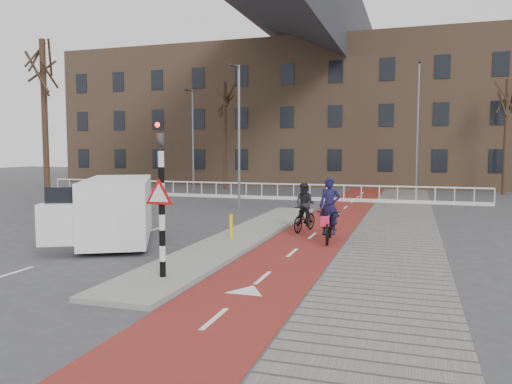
% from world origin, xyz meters
% --- Properties ---
extents(ground, '(120.00, 120.00, 0.00)m').
position_xyz_m(ground, '(0.00, 0.00, 0.00)').
color(ground, '#38383A').
rests_on(ground, ground).
extents(bike_lane, '(2.50, 60.00, 0.01)m').
position_xyz_m(bike_lane, '(1.50, 10.00, 0.01)').
color(bike_lane, maroon).
rests_on(bike_lane, ground).
extents(sidewalk, '(3.00, 60.00, 0.01)m').
position_xyz_m(sidewalk, '(4.30, 10.00, 0.01)').
color(sidewalk, slate).
rests_on(sidewalk, ground).
extents(curb_island, '(1.80, 16.00, 0.12)m').
position_xyz_m(curb_island, '(-0.70, 4.00, 0.06)').
color(curb_island, gray).
rests_on(curb_island, ground).
extents(traffic_signal, '(0.80, 0.80, 3.68)m').
position_xyz_m(traffic_signal, '(-0.60, -2.02, 1.99)').
color(traffic_signal, black).
rests_on(traffic_signal, curb_island).
extents(bollard, '(0.12, 0.12, 0.79)m').
position_xyz_m(bollard, '(-0.84, 3.14, 0.52)').
color(bollard, yellow).
rests_on(bollard, curb_island).
extents(cyclist_near, '(0.91, 2.10, 2.10)m').
position_xyz_m(cyclist_near, '(2.25, 4.07, 0.72)').
color(cyclist_near, black).
rests_on(cyclist_near, bike_lane).
extents(cyclist_far, '(0.89, 1.72, 1.80)m').
position_xyz_m(cyclist_far, '(1.06, 5.80, 0.76)').
color(cyclist_far, black).
rests_on(cyclist_far, bike_lane).
extents(van, '(3.96, 5.20, 2.09)m').
position_xyz_m(van, '(-4.32, 1.96, 1.10)').
color(van, white).
rests_on(van, ground).
extents(railing, '(28.00, 0.10, 0.99)m').
position_xyz_m(railing, '(-5.00, 17.00, 0.31)').
color(railing, silver).
rests_on(railing, ground).
extents(townhouse_row, '(46.00, 10.00, 15.90)m').
position_xyz_m(townhouse_row, '(-3.00, 32.00, 7.81)').
color(townhouse_row, '#7F6047').
rests_on(townhouse_row, ground).
extents(tree_left, '(0.27, 0.27, 7.85)m').
position_xyz_m(tree_left, '(-10.81, 6.32, 3.92)').
color(tree_left, black).
rests_on(tree_left, ground).
extents(tree_mid, '(0.27, 0.27, 8.02)m').
position_xyz_m(tree_mid, '(-8.75, 23.11, 4.01)').
color(tree_mid, black).
rests_on(tree_mid, ground).
extents(tree_right, '(0.23, 0.23, 7.66)m').
position_xyz_m(tree_right, '(10.63, 24.82, 3.83)').
color(tree_right, black).
rests_on(tree_right, ground).
extents(streetlight_near, '(0.12, 0.12, 7.21)m').
position_xyz_m(streetlight_near, '(-3.58, 11.70, 3.61)').
color(streetlight_near, slate).
rests_on(streetlight_near, ground).
extents(streetlight_left, '(0.12, 0.12, 7.18)m').
position_xyz_m(streetlight_left, '(-10.01, 20.15, 3.59)').
color(streetlight_left, slate).
rests_on(streetlight_left, ground).
extents(streetlight_right, '(0.12, 0.12, 8.68)m').
position_xyz_m(streetlight_right, '(5.01, 22.45, 4.34)').
color(streetlight_right, slate).
rests_on(streetlight_right, ground).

